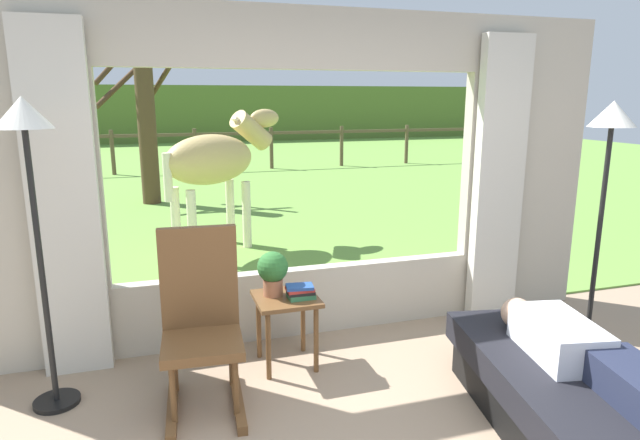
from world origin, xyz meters
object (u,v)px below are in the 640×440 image
floor_lamp_right (608,153)px  horse (215,160)px  floor_lamp_left (29,162)px  pasture_tree (145,120)px  reclining_person (584,353)px  rocking_chair (201,321)px  book_stack (300,292)px  side_table (286,309)px  potted_plant (273,271)px  recliner_sofa (571,398)px

floor_lamp_right → horse: (-2.34, 3.59, -0.36)m
floor_lamp_left → pasture_tree: 6.78m
reclining_person → pasture_tree: pasture_tree is taller
floor_lamp_left → floor_lamp_right: size_ratio=1.02×
rocking_chair → book_stack: rocking_chair is taller
floor_lamp_left → rocking_chair: bearing=-14.9°
rocking_chair → pasture_tree: pasture_tree is taller
reclining_person → side_table: 1.91m
potted_plant → book_stack: bearing=-35.0°
book_stack → floor_lamp_left: floor_lamp_left is taller
reclining_person → horse: bearing=119.1°
floor_lamp_left → reclining_person: bearing=-23.8°
rocking_chair → pasture_tree: (-0.27, 6.99, 0.97)m
potted_plant → floor_lamp_left: bearing=-174.8°
potted_plant → floor_lamp_left: 1.67m
horse → pasture_tree: 3.67m
side_table → floor_lamp_left: size_ratio=0.27×
side_table → floor_lamp_left: (-1.52, -0.07, 1.11)m
floor_lamp_right → pasture_tree: size_ratio=0.58×
reclining_person → horse: (-1.46, 4.46, 0.63)m
side_table → potted_plant: potted_plant is taller
rocking_chair → pasture_tree: bearing=96.4°
side_table → floor_lamp_left: 1.89m
floor_lamp_right → rocking_chair: bearing=176.7°
floor_lamp_left → floor_lamp_right: (3.76, -0.40, -0.02)m
floor_lamp_left → pasture_tree: pasture_tree is taller
rocking_chair → potted_plant: 0.67m
recliner_sofa → side_table: bearing=147.4°
side_table → floor_lamp_right: size_ratio=0.28×
rocking_chair → side_table: rocking_chair is taller
floor_lamp_right → pasture_tree: bearing=113.7°
floor_lamp_left → horse: 3.51m
rocking_chair → floor_lamp_right: floor_lamp_right is taller
rocking_chair → floor_lamp_left: bearing=169.3°
potted_plant → reclining_person: bearing=-44.3°
book_stack → horse: size_ratio=0.12×
potted_plant → floor_lamp_right: size_ratio=0.17×
floor_lamp_left → horse: (1.42, 3.19, -0.38)m
rocking_chair → floor_lamp_right: 3.03m
rocking_chair → side_table: bearing=30.8°
rocking_chair → horse: bearing=85.6°
rocking_chair → potted_plant: (0.54, 0.37, 0.16)m
recliner_sofa → book_stack: bearing=146.8°
pasture_tree → rocking_chair: bearing=-87.7°
floor_lamp_right → horse: bearing=123.2°
rocking_chair → reclining_person: bearing=-23.4°
recliner_sofa → reclining_person: bearing=-78.9°
side_table → horse: (-0.10, 3.11, 0.73)m
rocking_chair → floor_lamp_right: (2.86, -0.16, 0.97)m
recliner_sofa → rocking_chair: (-1.97, 0.98, 0.33)m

